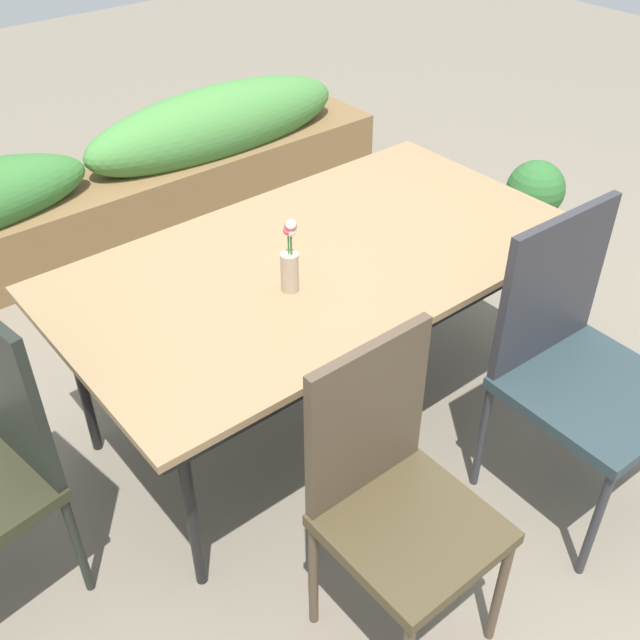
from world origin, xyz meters
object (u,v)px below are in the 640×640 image
at_px(potted_plant, 532,210).
at_px(chair_near_right, 578,356).
at_px(chair_near_left, 393,491).
at_px(dining_table, 320,265).
at_px(flower_vase, 290,258).
at_px(planter_box, 93,192).

bearing_deg(potted_plant, chair_near_right, -138.35).
relative_size(chair_near_right, chair_near_left, 1.04).
bearing_deg(potted_plant, dining_table, -172.28).
bearing_deg(chair_near_left, flower_vase, -106.44).
bearing_deg(dining_table, chair_near_right, -62.47).
relative_size(dining_table, chair_near_right, 1.79).
bearing_deg(chair_near_right, dining_table, -60.46).
distance_m(chair_near_left, flower_vase, 0.79).
bearing_deg(dining_table, planter_box, 93.36).
xyz_separation_m(chair_near_right, chair_near_left, (-0.82, -0.01, -0.02)).
bearing_deg(planter_box, chair_near_left, -97.00).
bearing_deg(potted_plant, planter_box, 137.42).
height_order(chair_near_right, potted_plant, chair_near_right).
height_order(chair_near_left, flower_vase, flower_vase).
distance_m(chair_near_left, planter_box, 2.53).
height_order(chair_near_left, potted_plant, chair_near_left).
bearing_deg(dining_table, chair_near_left, -116.94).
bearing_deg(flower_vase, potted_plant, 10.01).
bearing_deg(planter_box, flower_vase, -93.19).
distance_m(chair_near_right, chair_near_left, 0.82).
bearing_deg(chair_near_right, planter_box, -76.41).
distance_m(chair_near_left, potted_plant, 2.20).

